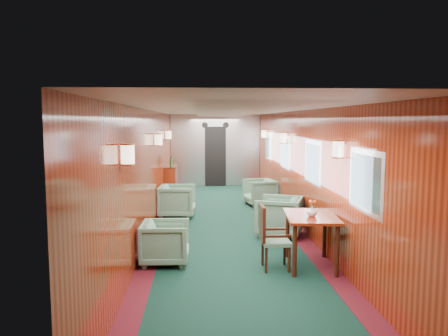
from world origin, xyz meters
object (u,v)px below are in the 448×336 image
(dining_table, at_px, (311,223))
(armchair_right_near, at_px, (279,216))
(armchair_right_far, at_px, (260,192))
(armchair_left_far, at_px, (177,201))
(armchair_left_near, at_px, (165,242))
(credenza, at_px, (171,182))
(side_chair, at_px, (270,235))

(dining_table, xyz_separation_m, armchair_right_near, (-0.15, 1.80, -0.29))
(dining_table, relative_size, armchair_right_far, 1.50)
(armchair_left_far, height_order, armchair_right_near, armchair_right_near)
(armchair_right_far, bearing_deg, armchair_left_near, -36.78)
(dining_table, bearing_deg, armchair_left_far, 126.66)
(armchair_left_far, bearing_deg, armchair_left_near, -176.13)
(armchair_left_near, bearing_deg, armchair_right_far, -23.37)
(credenza, height_order, armchair_left_near, credenza)
(side_chair, xyz_separation_m, armchair_right_near, (0.49, 1.88, -0.14))
(side_chair, xyz_separation_m, armchair_left_near, (-1.56, 0.35, -0.19))
(side_chair, relative_size, armchair_right_far, 1.29)
(dining_table, distance_m, armchair_right_near, 1.83)
(armchair_left_far, xyz_separation_m, armchair_right_far, (2.08, 1.29, -0.03))
(side_chair, height_order, credenza, credenza)
(armchair_left_far, bearing_deg, side_chair, -152.80)
(dining_table, xyz_separation_m, armchair_left_far, (-2.17, 3.56, -0.30))
(armchair_right_near, bearing_deg, armchair_left_far, -110.49)
(credenza, bearing_deg, armchair_left_far, -83.04)
(dining_table, relative_size, side_chair, 1.16)
(armchair_left_near, bearing_deg, credenza, 3.99)
(credenza, bearing_deg, dining_table, -67.34)
(armchair_right_near, bearing_deg, credenza, -130.08)
(side_chair, relative_size, armchair_right_near, 1.16)
(side_chair, xyz_separation_m, credenza, (-1.82, 5.96, -0.04))
(side_chair, bearing_deg, credenza, 106.46)
(dining_table, relative_size, armchair_right_near, 1.34)
(dining_table, distance_m, armchair_left_far, 4.18)
(credenza, bearing_deg, armchair_right_near, -60.48)
(side_chair, bearing_deg, armchair_right_far, 83.16)
(armchair_left_near, height_order, armchair_right_far, armchair_right_far)
(side_chair, relative_size, armchair_left_near, 1.33)
(side_chair, distance_m, credenza, 6.23)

